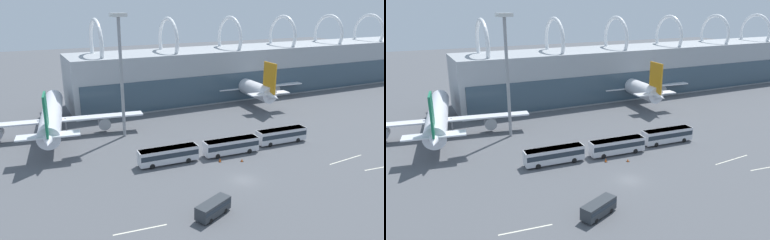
# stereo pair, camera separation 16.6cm
# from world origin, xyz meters

# --- Properties ---
(ground_plane) EXTENTS (440.00, 440.00, 0.00)m
(ground_plane) POSITION_xyz_m (0.00, 0.00, 0.00)
(ground_plane) COLOR #515459
(terminal_building) EXTENTS (145.02, 18.93, 25.55)m
(terminal_building) POSITION_xyz_m (52.28, 56.07, 8.09)
(terminal_building) COLOR #9EA3A8
(terminal_building) RESTS_ON ground_plane
(airliner_at_gate_near) EXTENTS (40.89, 39.76, 13.27)m
(airliner_at_gate_near) POSITION_xyz_m (-26.69, 37.80, 4.70)
(airliner_at_gate_near) COLOR silver
(airliner_at_gate_near) RESTS_ON ground_plane
(airliner_at_gate_far) EXTENTS (42.28, 41.85, 13.81)m
(airliner_at_gate_far) POSITION_xyz_m (31.29, 48.48, 4.78)
(airliner_at_gate_far) COLOR white
(airliner_at_gate_far) RESTS_ON ground_plane
(shuttle_bus_0) EXTENTS (11.67, 3.20, 3.15)m
(shuttle_bus_0) POSITION_xyz_m (-8.92, 12.26, 1.85)
(shuttle_bus_0) COLOR silver
(shuttle_bus_0) RESTS_ON ground_plane
(shuttle_bus_1) EXTENTS (11.69, 3.33, 3.15)m
(shuttle_bus_1) POSITION_xyz_m (4.26, 11.13, 1.85)
(shuttle_bus_1) COLOR silver
(shuttle_bus_1) RESTS_ON ground_plane
(shuttle_bus_2) EXTENTS (11.68, 3.26, 3.15)m
(shuttle_bus_2) POSITION_xyz_m (17.45, 11.74, 1.85)
(shuttle_bus_2) COLOR silver
(shuttle_bus_2) RESTS_ON ground_plane
(service_van_foreground) EXTENTS (6.30, 4.20, 2.24)m
(service_van_foreground) POSITION_xyz_m (-10.30, -7.52, 1.32)
(service_van_foreground) COLOR #2D3338
(service_van_foreground) RESTS_ON ground_plane
(floodlight_mast) EXTENTS (3.10, 3.10, 27.25)m
(floodlight_mast) POSITION_xyz_m (-11.96, 31.05, 18.22)
(floodlight_mast) COLOR gray
(floodlight_mast) RESTS_ON ground_plane
(lane_stripe_1) EXTENTS (9.24, 0.97, 0.01)m
(lane_stripe_1) POSITION_xyz_m (22.85, -1.30, 0.00)
(lane_stripe_1) COLOR silver
(lane_stripe_1) RESTS_ON ground_plane
(lane_stripe_2) EXTENTS (7.32, 2.01, 0.01)m
(lane_stripe_2) POSITION_xyz_m (-4.67, 16.35, 0.00)
(lane_stripe_2) COLOR silver
(lane_stripe_2) RESTS_ON ground_plane
(lane_stripe_3) EXTENTS (7.37, 1.03, 0.01)m
(lane_stripe_3) POSITION_xyz_m (-20.79, -6.30, 0.00)
(lane_stripe_3) COLOR silver
(lane_stripe_3) RESTS_ON ground_plane
(traffic_cone_0) EXTENTS (0.56, 0.56, 0.59)m
(traffic_cone_0) POSITION_xyz_m (4.13, 6.87, 0.29)
(traffic_cone_0) COLOR black
(traffic_cone_0) RESTS_ON ground_plane
(traffic_cone_1) EXTENTS (0.58, 0.58, 0.79)m
(traffic_cone_1) POSITION_xyz_m (0.23, 8.57, 0.38)
(traffic_cone_1) COLOR black
(traffic_cone_1) RESTS_ON ground_plane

